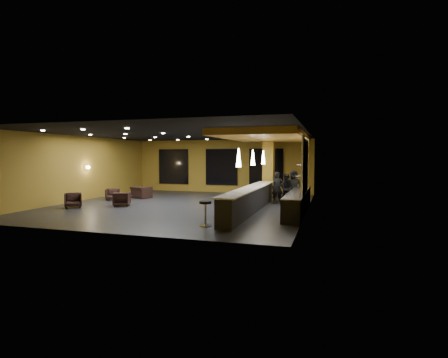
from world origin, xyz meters
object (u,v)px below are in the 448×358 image
(bar_counter, at_px, (250,200))
(staff_b, at_px, (287,189))
(pendant_0, at_px, (239,158))
(armchair_a, at_px, (73,200))
(staff_c, at_px, (294,187))
(bar_stool_3, at_px, (241,195))
(bar_stool_1, at_px, (220,205))
(prep_counter, at_px, (298,202))
(armchair_b, at_px, (122,199))
(column, at_px, (269,168))
(pendant_2, at_px, (263,157))
(bar_stool_2, at_px, (233,199))
(pendant_1, at_px, (253,158))
(armchair_c, at_px, (113,194))
(staff_a, at_px, (277,188))
(bar_stool_0, at_px, (205,210))
(armchair_d, at_px, (141,192))
(bar_stool_4, at_px, (248,192))

(bar_counter, xyz_separation_m, staff_b, (1.23, 3.09, 0.25))
(pendant_0, xyz_separation_m, armchair_a, (-8.19, 0.71, -2.00))
(staff_c, height_order, armchair_a, staff_c)
(bar_stool_3, bearing_deg, bar_counter, -64.12)
(staff_c, bearing_deg, armchair_a, -169.35)
(armchair_a, distance_m, bar_stool_1, 7.35)
(pendant_0, height_order, bar_stool_3, pendant_0)
(prep_counter, relative_size, armchair_b, 7.99)
(column, height_order, armchair_b, column)
(pendant_2, bearing_deg, bar_stool_2, -105.49)
(pendant_1, height_order, armchair_b, pendant_1)
(staff_b, bearing_deg, bar_stool_1, -119.30)
(pendant_0, distance_m, armchair_c, 9.21)
(staff_c, distance_m, bar_stool_3, 2.93)
(bar_stool_2, bearing_deg, armchair_c, 167.11)
(armchair_a, height_order, bar_stool_3, bar_stool_3)
(pendant_0, relative_size, pendant_1, 1.00)
(staff_a, xyz_separation_m, armchair_c, (-8.92, -1.10, -0.50))
(pendant_0, height_order, staff_b, pendant_0)
(bar_counter, distance_m, bar_stool_2, 0.81)
(pendant_0, height_order, bar_stool_0, pendant_0)
(column, relative_size, bar_stool_3, 4.60)
(armchair_d, distance_m, bar_stool_3, 6.35)
(column, bearing_deg, bar_stool_4, -129.19)
(prep_counter, height_order, bar_stool_1, prep_counter)
(staff_b, distance_m, bar_stool_0, 6.93)
(bar_counter, relative_size, armchair_d, 7.87)
(pendant_1, xyz_separation_m, bar_stool_2, (-0.81, -0.43, -1.83))
(armchair_a, bearing_deg, bar_stool_2, -29.98)
(pendant_1, bearing_deg, prep_counter, 0.00)
(armchair_b, bearing_deg, pendant_1, 163.62)
(bar_stool_1, bearing_deg, column, 82.31)
(armchair_b, xyz_separation_m, armchair_c, (-1.83, 1.89, -0.03))
(armchair_c, relative_size, bar_stool_2, 0.85)
(bar_stool_1, height_order, bar_stool_4, bar_stool_4)
(pendant_1, distance_m, pendant_2, 2.50)
(prep_counter, xyz_separation_m, staff_b, (-0.77, 2.59, 0.32))
(armchair_b, distance_m, bar_stool_2, 5.52)
(pendant_0, relative_size, bar_stool_4, 0.93)
(prep_counter, height_order, pendant_1, pendant_1)
(armchair_d, bearing_deg, pendant_0, 163.86)
(pendant_0, height_order, pendant_1, same)
(pendant_0, xyz_separation_m, bar_stool_2, (-0.81, 2.07, -1.83))
(bar_stool_0, bearing_deg, pendant_0, 63.07)
(pendant_1, xyz_separation_m, armchair_c, (-8.16, 1.25, -2.04))
(bar_stool_0, bearing_deg, prep_counter, 55.43)
(staff_a, relative_size, bar_stool_2, 1.99)
(pendant_1, distance_m, bar_stool_0, 4.48)
(staff_a, height_order, bar_stool_2, staff_a)
(bar_stool_1, bearing_deg, prep_counter, 37.69)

